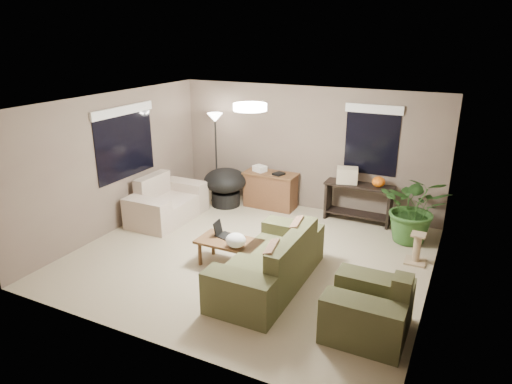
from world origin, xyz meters
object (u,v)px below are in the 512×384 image
at_px(desk, 271,190).
at_px(cat_scratching_post, 417,250).
at_px(loveseat, 166,204).
at_px(floor_lamp, 215,128).
at_px(houseplant, 414,215).
at_px(console_table, 358,200).
at_px(main_sofa, 271,266).
at_px(armchair, 369,311).
at_px(coffee_table, 229,244).
at_px(papasan_chair, 225,184).

xyz_separation_m(desk, cat_scratching_post, (3.09, -1.20, -0.16)).
distance_m(loveseat, cat_scratching_post, 4.68).
bearing_deg(floor_lamp, loveseat, -106.37).
xyz_separation_m(loveseat, houseplant, (4.50, 1.04, 0.19)).
bearing_deg(loveseat, console_table, 24.20).
relative_size(desk, floor_lamp, 0.58).
relative_size(floor_lamp, cat_scratching_post, 3.82).
distance_m(main_sofa, armchair, 1.60).
relative_size(console_table, cat_scratching_post, 2.60).
bearing_deg(cat_scratching_post, console_table, 135.11).
relative_size(armchair, console_table, 0.77).
bearing_deg(floor_lamp, coffee_table, -55.51).
height_order(console_table, floor_lamp, floor_lamp).
relative_size(main_sofa, console_table, 1.69).
relative_size(loveseat, cat_scratching_post, 3.20).
height_order(console_table, houseplant, houseplant).
xyz_separation_m(loveseat, console_table, (3.40, 1.53, 0.14)).
distance_m(loveseat, coffee_table, 2.33).
bearing_deg(coffee_table, desk, 100.22).
height_order(console_table, papasan_chair, papasan_chair).
relative_size(armchair, cat_scratching_post, 2.00).
xyz_separation_m(loveseat, coffee_table, (2.04, -1.12, 0.06)).
height_order(desk, console_table, same).
distance_m(armchair, papasan_chair, 4.78).
height_order(main_sofa, console_table, main_sofa).
height_order(armchair, floor_lamp, floor_lamp).
distance_m(loveseat, console_table, 3.73).
xyz_separation_m(console_table, cat_scratching_post, (1.27, -1.27, -0.22)).
xyz_separation_m(main_sofa, desk, (-1.30, 2.82, 0.08)).
distance_m(desk, floor_lamp, 1.72).
xyz_separation_m(papasan_chair, floor_lamp, (-0.30, 0.15, 1.13)).
height_order(coffee_table, floor_lamp, floor_lamp).
distance_m(coffee_table, console_table, 2.97).
bearing_deg(console_table, armchair, -73.57).
bearing_deg(coffee_table, main_sofa, -16.34).
bearing_deg(desk, floor_lamp, -172.24).
height_order(desk, floor_lamp, floor_lamp).
relative_size(desk, houseplant, 0.88).
xyz_separation_m(floor_lamp, houseplant, (4.11, -0.26, -1.11)).
bearing_deg(cat_scratching_post, papasan_chair, 167.47).
bearing_deg(main_sofa, armchair, -18.06).
xyz_separation_m(main_sofa, console_table, (0.53, 2.89, 0.14)).
relative_size(main_sofa, loveseat, 1.37).
distance_m(papasan_chair, cat_scratching_post, 4.09).
bearing_deg(houseplant, papasan_chair, 178.41).
relative_size(coffee_table, console_table, 0.77).
bearing_deg(papasan_chair, coffee_table, -59.00).
relative_size(desk, cat_scratching_post, 2.20).
height_order(loveseat, desk, loveseat).
relative_size(floor_lamp, houseplant, 1.52).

